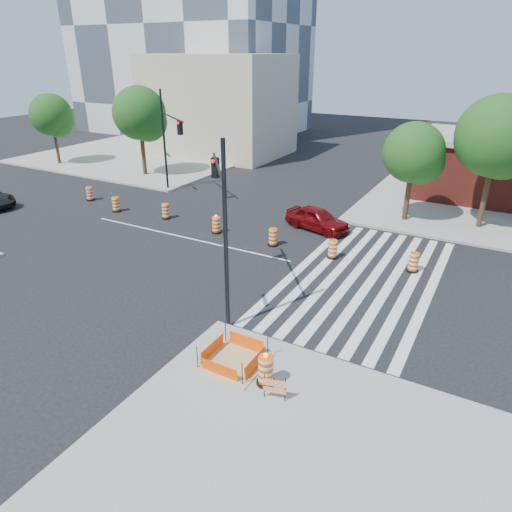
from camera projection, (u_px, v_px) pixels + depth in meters
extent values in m
plane|color=black|center=(185.00, 238.00, 27.45)|extent=(120.00, 120.00, 0.00)
cube|color=gray|center=(154.00, 153.00, 49.75)|extent=(22.00, 22.00, 0.15)
cube|color=silver|center=(304.00, 264.00, 23.98)|extent=(0.45, 13.50, 0.01)
cube|color=silver|center=(320.00, 268.00, 23.58)|extent=(0.45, 13.50, 0.01)
cube|color=silver|center=(337.00, 272.00, 23.18)|extent=(0.45, 13.50, 0.01)
cube|color=silver|center=(354.00, 276.00, 22.78)|extent=(0.45, 13.50, 0.01)
cube|color=silver|center=(372.00, 280.00, 22.38)|extent=(0.45, 13.50, 0.01)
cube|color=silver|center=(390.00, 284.00, 21.98)|extent=(0.45, 13.50, 0.01)
cube|color=silver|center=(409.00, 288.00, 21.58)|extent=(0.45, 13.50, 0.01)
cube|color=silver|center=(429.00, 293.00, 21.18)|extent=(0.45, 13.50, 0.01)
cube|color=silver|center=(185.00, 237.00, 27.45)|extent=(14.00, 0.12, 0.01)
cube|color=tan|center=(234.00, 362.00, 16.21)|extent=(2.20, 2.20, 0.05)
cube|color=#FC5205|center=(219.00, 370.00, 15.39)|extent=(1.44, 0.02, 0.55)
cube|color=#FC5205|center=(246.00, 343.00, 16.83)|extent=(1.44, 0.02, 0.55)
cube|color=#FC5205|center=(212.00, 348.00, 16.51)|extent=(0.02, 1.44, 0.55)
cube|color=#FC5205|center=(256.00, 364.00, 15.71)|extent=(0.02, 1.44, 0.55)
cylinder|color=black|center=(197.00, 358.00, 15.72)|extent=(0.04, 0.04, 0.90)
cylinder|color=black|center=(242.00, 374.00, 14.92)|extent=(0.04, 0.04, 0.90)
cylinder|color=black|center=(226.00, 332.00, 17.16)|extent=(0.04, 0.04, 0.90)
cylinder|color=black|center=(268.00, 346.00, 16.36)|extent=(0.04, 0.04, 0.90)
cube|color=#BFB492|center=(218.00, 105.00, 48.24)|extent=(14.00, 10.00, 10.00)
imported|color=#62080A|center=(317.00, 219.00, 28.40)|extent=(4.46, 2.67, 1.42)
cylinder|color=black|center=(226.00, 239.00, 17.05)|extent=(0.17, 0.17, 7.41)
cylinder|color=black|center=(218.00, 167.00, 18.72)|extent=(3.50, 4.46, 0.11)
cube|color=black|center=(215.00, 168.00, 20.66)|extent=(0.30, 0.26, 0.93)
sphere|color=#FF0C0C|center=(213.00, 161.00, 20.38)|extent=(0.17, 0.17, 0.17)
cube|color=#0C591E|center=(224.00, 251.00, 18.26)|extent=(0.71, 0.90, 0.23)
cylinder|color=black|center=(164.00, 140.00, 35.38)|extent=(0.17, 0.17, 7.55)
cylinder|color=black|center=(172.00, 117.00, 32.17)|extent=(4.64, 3.43, 0.11)
cube|color=black|center=(180.00, 128.00, 30.73)|extent=(0.30, 0.26, 0.94)
sphere|color=#FF0C0C|center=(178.00, 123.00, 30.45)|extent=(0.17, 0.17, 0.17)
cube|color=#0C591E|center=(168.00, 155.00, 34.98)|extent=(0.94, 0.70, 0.24)
cylinder|color=black|center=(266.00, 382.00, 15.16)|extent=(0.63, 0.63, 0.10)
cylinder|color=#EB5004|center=(266.00, 370.00, 14.95)|extent=(0.50, 0.50, 0.99)
sphere|color=#FF990C|center=(266.00, 355.00, 14.71)|extent=(0.17, 0.17, 0.17)
cube|color=#EB5004|center=(275.00, 383.00, 14.26)|extent=(0.74, 0.22, 0.25)
cube|color=#EB5004|center=(275.00, 390.00, 14.38)|extent=(0.74, 0.22, 0.19)
cylinder|color=black|center=(264.00, 386.00, 14.41)|extent=(0.04, 0.04, 0.88)
cylinder|color=black|center=(285.00, 390.00, 14.26)|extent=(0.04, 0.04, 0.88)
cylinder|color=#382314|center=(56.00, 143.00, 44.24)|extent=(0.29, 0.29, 4.20)
sphere|color=#1D4A15|center=(51.00, 115.00, 43.16)|extent=(3.93, 3.93, 3.93)
sphere|color=#1D4A15|center=(58.00, 122.00, 43.44)|extent=(2.88, 2.88, 2.88)
sphere|color=#1D4A15|center=(48.00, 119.00, 43.34)|extent=(2.62, 2.62, 2.62)
cylinder|color=#382314|center=(143.00, 149.00, 40.09)|extent=(0.35, 0.35, 4.81)
sphere|color=#1D4A15|center=(139.00, 113.00, 38.85)|extent=(4.51, 4.51, 4.51)
sphere|color=#1D4A15|center=(148.00, 122.00, 39.18)|extent=(3.31, 3.31, 3.31)
sphere|color=#1D4A15|center=(134.00, 119.00, 39.06)|extent=(3.01, 3.01, 3.01)
cylinder|color=#382314|center=(408.00, 192.00, 29.28)|extent=(0.34, 0.34, 4.01)
sphere|color=#1D4A15|center=(414.00, 152.00, 28.24)|extent=(3.76, 3.76, 3.76)
sphere|color=#1D4A15|center=(422.00, 162.00, 28.52)|extent=(2.76, 2.76, 2.76)
sphere|color=#1D4A15|center=(405.00, 158.00, 28.42)|extent=(2.51, 2.51, 2.51)
cylinder|color=#382314|center=(486.00, 189.00, 27.78)|extent=(0.31, 0.31, 5.10)
sphere|color=#1D4A15|center=(498.00, 136.00, 26.47)|extent=(4.78, 4.78, 4.78)
sphere|color=#1D4A15|center=(504.00, 150.00, 26.81)|extent=(3.51, 3.51, 3.51)
sphere|color=#1D4A15|center=(488.00, 144.00, 26.68)|extent=(3.19, 3.19, 3.19)
cylinder|color=black|center=(91.00, 200.00, 34.27)|extent=(0.60, 0.60, 0.10)
cylinder|color=#EB5004|center=(90.00, 193.00, 34.06)|extent=(0.48, 0.48, 0.95)
cylinder|color=black|center=(117.00, 211.00, 31.89)|extent=(0.60, 0.60, 0.10)
cylinder|color=#EB5004|center=(116.00, 204.00, 31.69)|extent=(0.48, 0.48, 0.95)
cylinder|color=black|center=(166.00, 218.00, 30.55)|extent=(0.60, 0.60, 0.10)
cylinder|color=#EB5004|center=(166.00, 211.00, 30.34)|extent=(0.48, 0.48, 0.95)
cylinder|color=black|center=(217.00, 232.00, 28.15)|extent=(0.60, 0.60, 0.10)
cylinder|color=#EB5004|center=(216.00, 224.00, 27.94)|extent=(0.48, 0.48, 0.95)
sphere|color=#FF990C|center=(216.00, 216.00, 27.71)|extent=(0.16, 0.16, 0.16)
cylinder|color=black|center=(273.00, 244.00, 26.33)|extent=(0.60, 0.60, 0.10)
cylinder|color=#EB5004|center=(273.00, 236.00, 26.12)|extent=(0.48, 0.48, 0.95)
cylinder|color=black|center=(332.00, 257.00, 24.74)|extent=(0.60, 0.60, 0.10)
cylinder|color=#EB5004|center=(333.00, 248.00, 24.53)|extent=(0.48, 0.48, 0.95)
cylinder|color=black|center=(412.00, 270.00, 23.22)|extent=(0.60, 0.60, 0.10)
cylinder|color=#EB5004|center=(414.00, 262.00, 23.01)|extent=(0.48, 0.48, 0.95)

